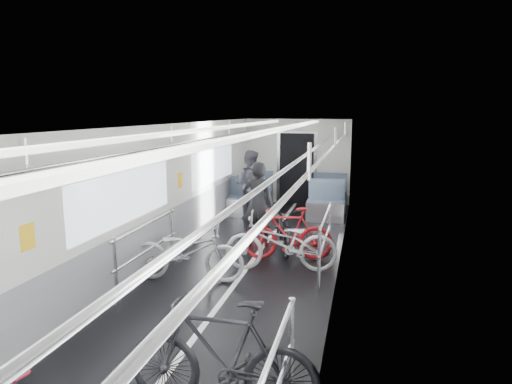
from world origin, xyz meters
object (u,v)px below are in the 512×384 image
Objects in this scene: bike_aisle at (284,227)px; person_standing at (258,204)px; person_seated at (250,185)px; bike_right_far at (288,234)px; bike_right_mid at (281,243)px; bike_right_near at (221,355)px; bike_left_far at (187,251)px.

person_standing is (-0.53, 0.10, 0.40)m from bike_aisle.
person_standing is 2.35m from person_seated.
bike_right_far reaches higher than bike_aisle.
bike_aisle is (-0.16, 1.20, -0.05)m from bike_right_mid.
person_seated reaches higher than bike_aisle.
bike_right_near is 1.04× the size of person_seated.
person_standing reaches higher than bike_left_far.
bike_right_near is 1.10× the size of bike_right_far.
person_seated reaches higher than person_standing.
person_seated is at bearing -168.73° from bike_right_near.
bike_aisle is at bearing 178.99° from bike_right_mid.
bike_right_mid is at bearing -11.59° from bike_right_far.
person_seated is at bearing -84.66° from person_standing.
bike_right_far is at bearing -50.77° from bike_left_far.
bike_right_near is at bearing 86.99° from person_standing.
bike_right_mid is 1.11× the size of person_standing.
bike_left_far is 1.93m from bike_right_far.
bike_aisle is at bearing -177.39° from bike_right_near.
bike_left_far is at bearing -55.07° from bike_right_far.
bike_aisle is (1.18, 1.97, -0.04)m from bike_left_far.
bike_aisle is 0.99× the size of person_standing.
bike_right_mid is 0.60m from bike_right_far.
bike_left_far is at bearing 60.04° from person_standing.
bike_right_near is at bearing -8.76° from bike_right_far.
bike_right_near reaches higher than bike_right_far.
bike_right_mid is 1.16× the size of bike_right_far.
bike_right_mid is (1.34, 0.77, 0.01)m from bike_left_far.
person_seated is (-1.25, 2.34, 0.41)m from bike_aisle.
bike_left_far is 2.20m from person_standing.
person_standing is at bearing -160.59° from bike_right_mid.
person_seated is at bearing -166.97° from bike_right_mid.
bike_right_far is at bearing 123.05° from person_seated.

